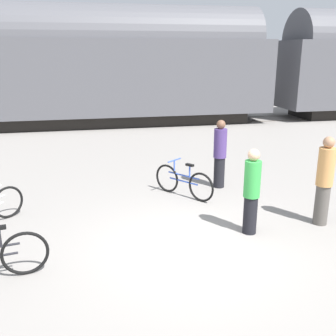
# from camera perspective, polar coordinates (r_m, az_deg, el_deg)

# --- Properties ---
(ground_plane) EXTENTS (80.00, 80.00, 0.00)m
(ground_plane) POSITION_cam_1_polar(r_m,az_deg,el_deg) (7.09, 3.58, -11.29)
(ground_plane) COLOR gray
(freight_train) EXTENTS (43.76, 3.15, 5.34)m
(freight_train) POSITION_cam_1_polar(r_m,az_deg,el_deg) (18.66, -6.81, 14.81)
(freight_train) COLOR black
(freight_train) RESTS_ON ground_plane
(rail_near) EXTENTS (55.76, 0.07, 0.01)m
(rail_near) POSITION_cam_1_polar(r_m,az_deg,el_deg) (18.24, -6.30, 6.02)
(rail_near) COLOR #4C4238
(rail_near) RESTS_ON ground_plane
(rail_far) EXTENTS (55.76, 0.07, 0.01)m
(rail_far) POSITION_cam_1_polar(r_m,az_deg,el_deg) (19.65, -6.73, 6.76)
(rail_far) COLOR #4C4238
(rail_far) RESTS_ON ground_plane
(bicycle_blue) EXTENTS (1.09, 1.38, 0.86)m
(bicycle_blue) POSITION_cam_1_polar(r_m,az_deg,el_deg) (9.25, 2.25, -2.00)
(bicycle_blue) COLOR black
(bicycle_blue) RESTS_ON ground_plane
(person_in_green) EXTENTS (0.30, 0.30, 1.63)m
(person_in_green) POSITION_cam_1_polar(r_m,az_deg,el_deg) (7.41, 12.04, -3.34)
(person_in_green) COLOR black
(person_in_green) RESTS_ON ground_plane
(person_in_purple) EXTENTS (0.32, 0.32, 1.71)m
(person_in_purple) POSITION_cam_1_polar(r_m,az_deg,el_deg) (9.84, 7.54, 2.06)
(person_in_purple) COLOR black
(person_in_purple) RESTS_ON ground_plane
(person_in_tan) EXTENTS (0.32, 0.32, 1.77)m
(person_in_tan) POSITION_cam_1_polar(r_m,az_deg,el_deg) (8.19, 21.75, -1.74)
(person_in_tan) COLOR #514C47
(person_in_tan) RESTS_ON ground_plane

